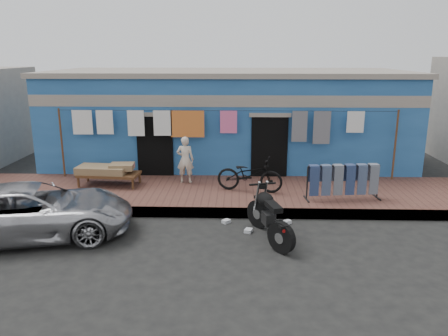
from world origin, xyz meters
TOP-DOWN VIEW (x-y plane):
  - ground at (0.00, 0.00)m, footprint 80.00×80.00m
  - sidewalk at (0.00, 3.00)m, footprint 28.00×3.00m
  - curb at (0.00, 1.55)m, footprint 28.00×0.10m
  - building at (-0.00, 6.99)m, footprint 12.20×5.20m
  - clothesline at (-0.52, 4.25)m, footprint 10.06×0.06m
  - car at (-4.13, 0.27)m, footprint 4.70×3.00m
  - seated_person at (-1.19, 3.72)m, footprint 0.51×0.36m
  - bicycle at (0.67, 2.94)m, footprint 1.89×1.00m
  - motorcycle at (1.04, 0.30)m, footprint 1.57×2.09m
  - charpoy at (-3.35, 3.38)m, footprint 1.93×1.14m
  - jeans_rack at (3.07, 2.35)m, footprint 2.07×0.85m
  - litter_a at (0.08, 1.20)m, footprint 0.23×0.23m
  - litter_b at (1.54, 1.20)m, footprint 0.21×0.20m
  - litter_c at (0.60, 0.66)m, footprint 0.21×0.23m

SIDE VIEW (x-z plane):
  - ground at x=0.00m, z-range 0.00..0.00m
  - litter_c at x=0.60m, z-range 0.00..0.08m
  - litter_a at x=0.08m, z-range 0.00..0.08m
  - litter_b at x=1.54m, z-range 0.00..0.08m
  - sidewalk at x=0.00m, z-range 0.00..0.25m
  - curb at x=0.00m, z-range 0.00..0.25m
  - charpoy at x=-3.35m, z-range 0.25..0.85m
  - motorcycle at x=1.04m, z-range 0.00..1.13m
  - car at x=-4.13m, z-range 0.00..1.23m
  - jeans_rack at x=3.07m, z-range 0.25..1.20m
  - bicycle at x=0.67m, z-range 0.25..1.41m
  - seated_person at x=-1.19m, z-range 0.25..1.62m
  - building at x=0.00m, z-range 0.01..3.37m
  - clothesline at x=-0.52m, z-range 0.77..2.87m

